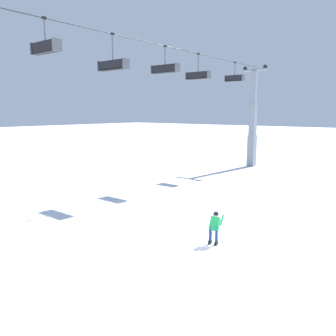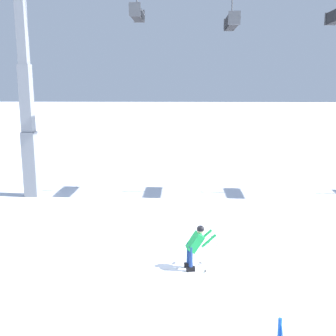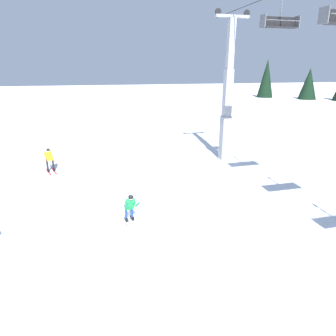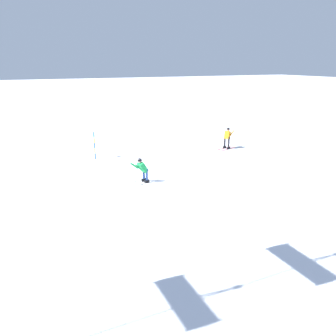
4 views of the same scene
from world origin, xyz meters
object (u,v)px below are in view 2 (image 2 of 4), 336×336
object	(u,v)px
lift_tower_near	(27,110)
chairlift_seat_nearest	(136,13)
chairlift_seat_second	(230,22)
skier_carving_main	(195,244)

from	to	relation	value
lift_tower_near	chairlift_seat_nearest	size ratio (longest dim) A/B	5.20
lift_tower_near	chairlift_seat_second	xyz separation A→B (m)	(10.54, 0.00, 4.41)
lift_tower_near	chairlift_seat_second	distance (m)	11.43
chairlift_seat_nearest	chairlift_seat_second	bearing A→B (deg)	0.00
skier_carving_main	chairlift_seat_second	size ratio (longest dim) A/B	0.74
lift_tower_near	chairlift_seat_nearest	world-z (taller)	lift_tower_near
lift_tower_near	chairlift_seat_second	bearing A→B (deg)	0.00
chairlift_seat_nearest	lift_tower_near	bearing A→B (deg)	180.00
skier_carving_main	lift_tower_near	distance (m)	12.98
skier_carving_main	chairlift_seat_nearest	bearing A→B (deg)	107.84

